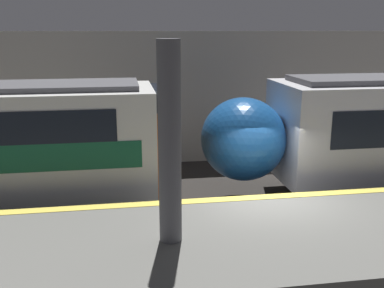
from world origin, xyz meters
TOP-DOWN VIEW (x-y plane):
  - ground_plane at (0.00, 0.00)m, footprint 120.00×120.00m
  - platform at (0.00, -1.93)m, footprint 40.00×3.87m
  - station_rear_barrier at (0.00, 6.79)m, footprint 50.00×0.15m
  - support_pillar_near at (-2.53, -1.98)m, footprint 0.42×0.42m

SIDE VIEW (x-z plane):
  - ground_plane at x=0.00m, z-range 0.00..0.00m
  - platform at x=0.00m, z-range 0.00..1.13m
  - station_rear_barrier at x=0.00m, z-range 0.00..4.91m
  - support_pillar_near at x=-2.53m, z-range 1.13..4.84m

